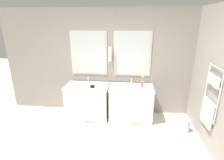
% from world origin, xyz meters
% --- Properties ---
extents(wall_back, '(5.49, 0.16, 2.60)m').
position_xyz_m(wall_back, '(-0.00, 2.01, 1.31)').
color(wall_back, gray).
rests_on(wall_back, ground_plane).
extents(wall_right, '(0.13, 3.98, 2.60)m').
position_xyz_m(wall_right, '(1.97, 0.89, 1.29)').
color(wall_right, gray).
rests_on(wall_right, ground_plane).
extents(vanity_left, '(1.04, 0.69, 0.82)m').
position_xyz_m(vanity_left, '(-0.57, 1.60, 0.41)').
color(vanity_left, white).
rests_on(vanity_left, ground_plane).
extents(vanity_right, '(1.04, 0.69, 0.82)m').
position_xyz_m(vanity_right, '(0.49, 1.60, 0.41)').
color(vanity_right, white).
rests_on(vanity_right, ground_plane).
extents(faucet_left, '(0.17, 0.10, 0.16)m').
position_xyz_m(faucet_left, '(-0.57, 1.80, 0.89)').
color(faucet_left, silver).
rests_on(faucet_left, vanity_left).
extents(faucet_right, '(0.17, 0.10, 0.16)m').
position_xyz_m(faucet_right, '(0.49, 1.80, 0.89)').
color(faucet_right, silver).
rests_on(faucet_right, vanity_right).
extents(toiletry_bottle, '(0.07, 0.07, 0.18)m').
position_xyz_m(toiletry_bottle, '(-0.90, 1.54, 0.90)').
color(toiletry_bottle, silver).
rests_on(toiletry_bottle, vanity_left).
extents(amenity_bowl, '(0.12, 0.12, 0.07)m').
position_xyz_m(amenity_bowl, '(-0.41, 1.53, 0.86)').
color(amenity_bowl, black).
rests_on(amenity_bowl, vanity_left).
extents(flower_vase, '(0.06, 0.06, 0.27)m').
position_xyz_m(flower_vase, '(0.75, 1.71, 0.93)').
color(flower_vase, '#CC4C51').
rests_on(flower_vase, vanity_right).
extents(soap_dish, '(0.09, 0.06, 0.04)m').
position_xyz_m(soap_dish, '(0.23, 1.50, 0.84)').
color(soap_dish, white).
rests_on(soap_dish, vanity_right).
extents(waste_bin, '(0.19, 0.19, 0.29)m').
position_xyz_m(waste_bin, '(1.68, 1.20, 0.15)').
color(waste_bin, '#B7B7BC').
rests_on(waste_bin, ground_plane).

